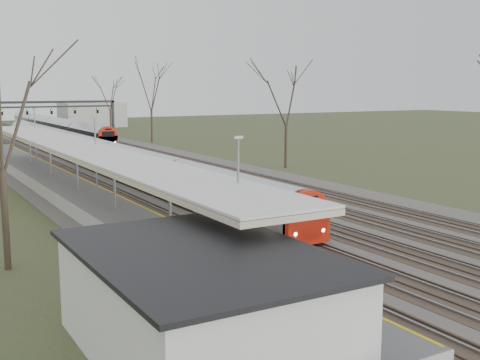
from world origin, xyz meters
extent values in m
cube|color=#474442|center=(0.00, 55.00, 0.05)|extent=(24.00, 160.00, 0.10)
cube|color=#4C3828|center=(-6.00, 55.00, 0.09)|extent=(2.60, 160.00, 0.06)
cube|color=gray|center=(-6.72, 55.00, 0.16)|extent=(0.07, 160.00, 0.12)
cube|color=gray|center=(-5.28, 55.00, 0.16)|extent=(0.07, 160.00, 0.12)
cube|color=#4C3828|center=(-2.50, 55.00, 0.09)|extent=(2.60, 160.00, 0.06)
cube|color=gray|center=(-3.22, 55.00, 0.16)|extent=(0.07, 160.00, 0.12)
cube|color=gray|center=(-1.78, 55.00, 0.16)|extent=(0.07, 160.00, 0.12)
cube|color=#4C3828|center=(1.00, 55.00, 0.09)|extent=(2.60, 160.00, 0.06)
cube|color=gray|center=(0.28, 55.00, 0.16)|extent=(0.07, 160.00, 0.12)
cube|color=gray|center=(1.72, 55.00, 0.16)|extent=(0.07, 160.00, 0.12)
cube|color=#4C3828|center=(4.50, 55.00, 0.09)|extent=(2.60, 160.00, 0.06)
cube|color=gray|center=(3.78, 55.00, 0.16)|extent=(0.07, 160.00, 0.12)
cube|color=gray|center=(5.22, 55.00, 0.16)|extent=(0.07, 160.00, 0.12)
cube|color=#4C3828|center=(8.00, 55.00, 0.09)|extent=(2.60, 160.00, 0.06)
cube|color=gray|center=(7.28, 55.00, 0.16)|extent=(0.07, 160.00, 0.12)
cube|color=gray|center=(8.72, 55.00, 0.16)|extent=(0.07, 160.00, 0.12)
cube|color=#9E9B93|center=(-9.05, 37.50, 0.50)|extent=(3.50, 69.00, 1.00)
cylinder|color=slate|center=(-9.05, 10.00, 2.50)|extent=(0.14, 0.14, 3.00)
cylinder|color=slate|center=(-9.05, 18.00, 2.50)|extent=(0.14, 0.14, 3.00)
cylinder|color=slate|center=(-9.05, 26.00, 2.50)|extent=(0.14, 0.14, 3.00)
cylinder|color=slate|center=(-9.05, 34.00, 2.50)|extent=(0.14, 0.14, 3.00)
cylinder|color=slate|center=(-9.05, 42.00, 2.50)|extent=(0.14, 0.14, 3.00)
cylinder|color=slate|center=(-9.05, 50.00, 2.50)|extent=(0.14, 0.14, 3.00)
cube|color=silver|center=(-9.05, 33.00, 4.05)|extent=(4.10, 50.00, 0.12)
cube|color=beige|center=(-9.05, 33.00, 3.88)|extent=(4.10, 50.00, 0.25)
cube|color=silver|center=(-12.50, 8.00, 1.60)|extent=(6.00, 9.00, 3.20)
cube|color=black|center=(10.50, 85.00, 3.00)|extent=(0.35, 0.35, 6.00)
cube|color=black|center=(0.25, 85.00, 5.90)|extent=(21.00, 0.35, 0.35)
cube|color=black|center=(0.25, 85.00, 5.20)|extent=(21.00, 0.25, 0.25)
cube|color=black|center=(-6.00, 84.80, 4.50)|extent=(0.32, 0.22, 0.85)
sphere|color=#0CFF19|center=(-6.00, 84.66, 4.75)|extent=(0.16, 0.16, 0.16)
cube|color=black|center=(-2.50, 84.80, 4.50)|extent=(0.32, 0.22, 0.85)
sphere|color=#0CFF19|center=(-2.50, 84.66, 4.75)|extent=(0.16, 0.16, 0.16)
cube|color=black|center=(1.00, 84.80, 4.50)|extent=(0.32, 0.22, 0.85)
sphere|color=#0CFF19|center=(1.00, 84.66, 4.75)|extent=(0.16, 0.16, 0.16)
cube|color=black|center=(4.50, 84.80, 4.50)|extent=(0.32, 0.22, 0.85)
sphere|color=#0CFF19|center=(4.50, 84.66, 4.75)|extent=(0.16, 0.16, 0.16)
cube|color=black|center=(8.00, 84.80, 4.50)|extent=(0.32, 0.22, 0.85)
sphere|color=#0CFF19|center=(8.00, 84.66, 4.75)|extent=(0.16, 0.16, 0.16)
cylinder|color=#2D231C|center=(-16.00, 20.00, 2.25)|extent=(0.30, 0.30, 4.50)
cylinder|color=#2D231C|center=(14.00, 42.00, 2.25)|extent=(0.30, 0.30, 4.50)
cube|color=#B2B4BD|center=(-2.50, 53.58, 1.10)|extent=(2.55, 75.00, 1.60)
cylinder|color=#B2B4BD|center=(-2.50, 53.58, 1.75)|extent=(2.60, 74.70, 2.60)
cube|color=black|center=(-2.50, 53.58, 1.85)|extent=(2.62, 74.40, 0.55)
cube|color=red|center=(-2.50, 16.18, 1.05)|extent=(2.55, 0.50, 1.50)
cylinder|color=red|center=(-2.50, 16.23, 1.75)|extent=(2.60, 0.60, 2.60)
cube|color=black|center=(-2.50, 15.96, 2.05)|extent=(1.70, 0.12, 0.70)
sphere|color=white|center=(-3.35, 15.98, 0.95)|extent=(0.22, 0.22, 0.22)
sphere|color=white|center=(-1.65, 15.98, 0.95)|extent=(0.22, 0.22, 0.22)
cube|color=black|center=(-2.50, 53.58, 0.17)|extent=(1.80, 74.00, 0.35)
cube|color=#B2B4BD|center=(4.50, 99.09, 1.10)|extent=(2.55, 60.00, 1.60)
cylinder|color=#B2B4BD|center=(4.50, 99.09, 1.75)|extent=(2.60, 59.70, 2.60)
cube|color=black|center=(4.50, 99.09, 1.85)|extent=(2.62, 59.40, 0.55)
cube|color=red|center=(4.50, 69.19, 1.05)|extent=(2.55, 0.50, 1.50)
cylinder|color=red|center=(4.50, 69.24, 1.75)|extent=(2.60, 0.60, 2.60)
cube|color=black|center=(4.50, 68.97, 2.05)|extent=(1.70, 0.12, 0.70)
sphere|color=white|center=(3.65, 68.99, 0.95)|extent=(0.22, 0.22, 0.22)
sphere|color=white|center=(5.35, 68.99, 0.95)|extent=(0.22, 0.22, 0.22)
cube|color=black|center=(4.50, 99.09, 0.17)|extent=(1.80, 59.00, 0.35)
imported|color=#283B4E|center=(-8.10, 17.21, 1.92)|extent=(0.64, 0.78, 1.83)
camera|label=1|loc=(-20.05, -7.36, 8.02)|focal=45.00mm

